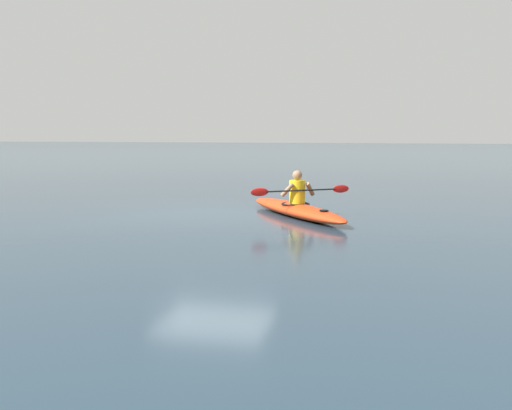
# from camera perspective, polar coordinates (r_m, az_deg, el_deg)

# --- Properties ---
(ground_plane) EXTENTS (160.00, 160.00, 0.00)m
(ground_plane) POSITION_cam_1_polar(r_m,az_deg,el_deg) (13.84, -3.84, -0.84)
(ground_plane) COLOR #233847
(kayak) EXTENTS (3.00, 3.84, 0.28)m
(kayak) POSITION_cam_1_polar(r_m,az_deg,el_deg) (13.51, 3.68, -0.42)
(kayak) COLOR red
(kayak) RESTS_ON ground
(kayaker) EXTENTS (1.92, 1.37, 0.71)m
(kayaker) POSITION_cam_1_polar(r_m,az_deg,el_deg) (13.39, 3.84, 1.41)
(kayaker) COLOR yellow
(kayaker) RESTS_ON kayak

